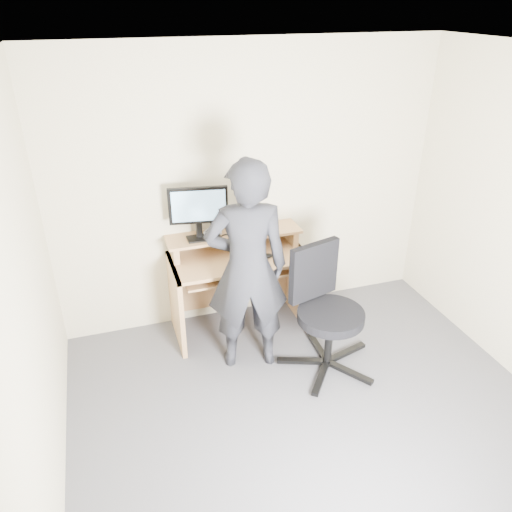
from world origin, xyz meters
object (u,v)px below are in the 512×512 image
desk (237,272)px  office_chair (325,306)px  person (247,269)px  monitor (198,209)px

desk → office_chair: bearing=-55.9°
person → office_chair: bearing=170.5°
monitor → office_chair: size_ratio=0.48×
desk → office_chair: (0.51, -0.76, 0.01)m
office_chair → desk: bearing=108.3°
person → monitor: bearing=-57.8°
monitor → person: bearing=-58.7°
monitor → office_chair: bearing=-34.9°
desk → person: bearing=-97.3°
monitor → person: size_ratio=0.28×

